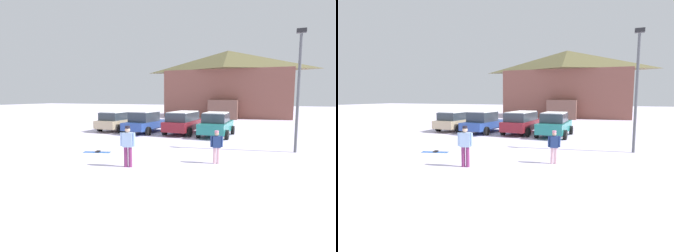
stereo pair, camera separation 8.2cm
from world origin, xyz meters
The scene contains 10 objects.
ground centered at (0.00, 0.00, 0.00)m, with size 160.00×160.00×0.00m, color silver.
ski_lodge centered at (0.30, 32.70, 4.66)m, with size 17.36×10.03×9.19m.
parked_beige_suv centered at (-5.74, 13.92, 0.87)m, with size 2.25×4.80×1.60m.
parked_blue_hatchback centered at (-3.06, 13.35, 0.84)m, with size 2.36×4.48×1.69m.
parked_maroon_van centered at (-0.06, 13.79, 0.91)m, with size 2.30×4.34×1.70m.
parked_teal_hatchback centered at (2.53, 13.47, 0.86)m, with size 2.19×4.30×1.72m.
skier_adult_in_blue_parka centered at (0.84, 3.92, 0.94)m, with size 0.60×0.33×1.67m.
skier_teen_in_navy_coat centered at (4.05, 5.74, 0.79)m, with size 0.50×0.30×1.41m.
pair_of_skis centered at (-2.02, 5.75, 0.02)m, with size 1.40×0.67×0.08m.
lamp_post centered at (7.35, 9.45, 3.41)m, with size 0.44×0.24×6.10m.
Camera 2 is at (6.18, -5.08, 2.82)m, focal length 28.00 mm.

